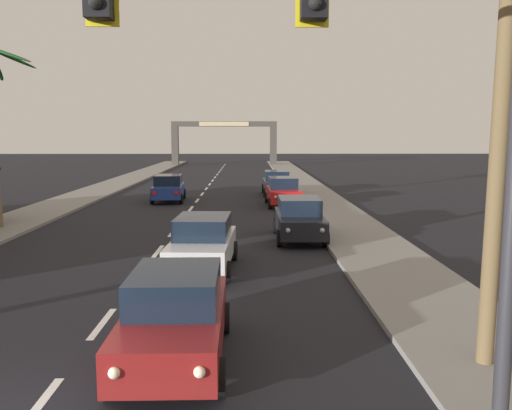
# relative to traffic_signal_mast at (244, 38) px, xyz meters

# --- Properties ---
(sidewalk_right) EXTENTS (3.20, 110.00, 0.14)m
(sidewalk_right) POSITION_rel_traffic_signal_mast_xyz_m (4.58, 20.32, -5.31)
(sidewalk_right) COLOR gray
(sidewalk_right) RESTS_ON ground
(sidewalk_left) EXTENTS (3.20, 110.00, 0.14)m
(sidewalk_left) POSITION_rel_traffic_signal_mast_xyz_m (-11.02, 20.32, -5.31)
(sidewalk_left) COLOR gray
(sidewalk_left) RESTS_ON ground
(lane_markings) EXTENTS (4.28, 88.02, 0.01)m
(lane_markings) POSITION_rel_traffic_signal_mast_xyz_m (-2.81, 20.55, -5.38)
(lane_markings) COLOR silver
(lane_markings) RESTS_ON ground
(traffic_signal_mast) EXTENTS (10.64, 0.41, 7.38)m
(traffic_signal_mast) POSITION_rel_traffic_signal_mast_xyz_m (0.00, 0.00, 0.00)
(traffic_signal_mast) COLOR #2D2D33
(traffic_signal_mast) RESTS_ON ground
(sedan_lead_at_stop_bar) EXTENTS (1.99, 4.47, 1.68)m
(sedan_lead_at_stop_bar) POSITION_rel_traffic_signal_mast_xyz_m (-1.31, 2.80, -4.53)
(sedan_lead_at_stop_bar) COLOR maroon
(sedan_lead_at_stop_bar) RESTS_ON ground
(sedan_third_in_queue) EXTENTS (2.10, 4.51, 1.68)m
(sedan_third_in_queue) POSITION_rel_traffic_signal_mast_xyz_m (-1.36, 9.51, -4.53)
(sedan_third_in_queue) COLOR silver
(sedan_third_in_queue) RESTS_ON ground
(sedan_oncoming_far) EXTENTS (2.14, 4.52, 1.68)m
(sedan_oncoming_far) POSITION_rel_traffic_signal_mast_xyz_m (-4.97, 26.84, -4.53)
(sedan_oncoming_far) COLOR navy
(sedan_oncoming_far) RESTS_ON ground
(sedan_parked_nearest_kerb) EXTENTS (1.99, 4.47, 1.68)m
(sedan_parked_nearest_kerb) POSITION_rel_traffic_signal_mast_xyz_m (2.02, 30.33, -4.53)
(sedan_parked_nearest_kerb) COLOR #4C515B
(sedan_parked_nearest_kerb) RESTS_ON ground
(sedan_parked_mid_kerb) EXTENTS (1.95, 4.45, 1.68)m
(sedan_parked_mid_kerb) POSITION_rel_traffic_signal_mast_xyz_m (2.10, 14.39, -4.53)
(sedan_parked_mid_kerb) COLOR black
(sedan_parked_mid_kerb) RESTS_ON ground
(sedan_parked_far_kerb) EXTENTS (2.06, 4.49, 1.68)m
(sedan_parked_far_kerb) POSITION_rel_traffic_signal_mast_xyz_m (2.10, 24.72, -4.53)
(sedan_parked_far_kerb) COLOR red
(sedan_parked_far_kerb) RESTS_ON ground
(town_gateway_arch) EXTENTS (14.30, 0.90, 5.95)m
(town_gateway_arch) POSITION_rel_traffic_signal_mast_xyz_m (-3.22, 66.83, -1.49)
(town_gateway_arch) COLOR #423D38
(town_gateway_arch) RESTS_ON ground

